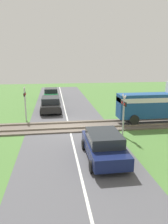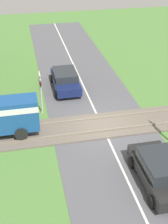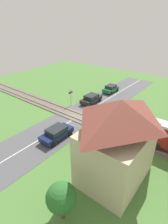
{
  "view_description": "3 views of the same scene",
  "coord_description": "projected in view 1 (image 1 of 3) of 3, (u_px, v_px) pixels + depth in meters",
  "views": [
    {
      "loc": [
        16.22,
        -1.11,
        5.29
      ],
      "look_at": [
        0.0,
        1.17,
        1.2
      ],
      "focal_mm": 35.0,
      "sensor_mm": 36.0,
      "label": 1
    },
    {
      "loc": [
        -15.77,
        4.48,
        10.99
      ],
      "look_at": [
        0.0,
        1.17,
        1.2
      ],
      "focal_mm": 50.0,
      "sensor_mm": 36.0,
      "label": 2
    },
    {
      "loc": [
        17.34,
        14.77,
        12.62
      ],
      "look_at": [
        0.0,
        1.17,
        1.2
      ],
      "focal_mm": 28.0,
      "sensor_mm": 36.0,
      "label": 3
    }
  ],
  "objects": [
    {
      "name": "ground_plane",
      "position": [
        69.0,
        127.0,
        17.02
      ],
      "size": [
        60.0,
        60.0,
        0.0
      ],
      "primitive_type": "plane",
      "color": "#4C7A38"
    },
    {
      "name": "track_bed",
      "position": [
        69.0,
        127.0,
        17.0
      ],
      "size": [
        2.8,
        48.0,
        0.24
      ],
      "color": "#665B51",
      "rests_on": "ground_plane"
    },
    {
      "name": "car_far_side",
      "position": [
        104.0,
        145.0,
        11.59
      ],
      "size": [
        4.2,
        1.99,
        1.48
      ],
      "color": "#141E4C",
      "rests_on": "ground_plane"
    },
    {
      "name": "car_behind_queue",
      "position": [
        51.0,
        94.0,
        28.17
      ],
      "size": [
        3.74,
        1.91,
        1.46
      ],
      "color": "#197038",
      "rests_on": "ground_plane"
    },
    {
      "name": "road_surface",
      "position": [
        69.0,
        127.0,
        17.02
      ],
      "size": [
        48.0,
        6.4,
        0.02
      ],
      "color": "#515156",
      "rests_on": "ground_plane"
    },
    {
      "name": "car_near_crossing",
      "position": [
        51.0,
        104.0,
        21.81
      ],
      "size": [
        4.21,
        2.03,
        1.49
      ],
      "color": "black",
      "rests_on": "ground_plane"
    },
    {
      "name": "crossing_signal_west_approach",
      "position": [
        25.0,
        99.0,
        18.42
      ],
      "size": [
        0.9,
        0.18,
        2.93
      ],
      "color": "#B7B7B7",
      "rests_on": "ground_plane"
    },
    {
      "name": "crossing_signal_east_approach",
      "position": [
        124.0,
        110.0,
        14.71
      ],
      "size": [
        0.9,
        0.18,
        2.93
      ],
      "color": "#B7B7B7",
      "rests_on": "ground_plane"
    }
  ]
}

